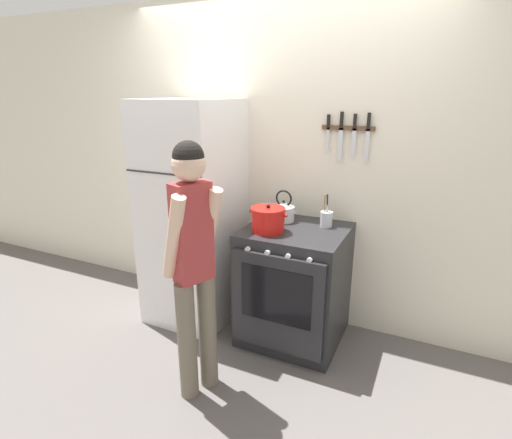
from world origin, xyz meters
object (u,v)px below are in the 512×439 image
dutch_oven_pot (268,219)px  tea_kettle (284,211)px  utensil_jar (326,218)px  person (194,259)px  stove_range (293,284)px  refrigerator (193,214)px

dutch_oven_pot → tea_kettle: bearing=87.3°
tea_kettle → utensil_jar: size_ratio=0.99×
person → stove_range: bearing=-0.7°
refrigerator → tea_kettle: (0.73, 0.15, 0.07)m
tea_kettle → utensil_jar: 0.33m
dutch_oven_pot → stove_range: bearing=33.5°
stove_range → person: person is taller
stove_range → utensil_jar: bearing=42.9°
utensil_jar → dutch_oven_pot: bearing=-141.3°
stove_range → tea_kettle: 0.56m
refrigerator → person: refrigerator is taller
tea_kettle → person: (-0.19, -0.95, -0.06)m
person → dutch_oven_pot: bearing=8.1°
tea_kettle → person: size_ratio=0.15×
stove_range → dutch_oven_pot: size_ratio=3.11×
refrigerator → person: 0.96m
tea_kettle → utensil_jar: (0.33, 0.01, -0.01)m
refrigerator → tea_kettle: size_ratio=7.33×
dutch_oven_pot → utensil_jar: bearing=38.7°
stove_range → person: (-0.34, -0.79, 0.45)m
stove_range → utensil_jar: 0.56m
person → utensil_jar: bearing=-6.0°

